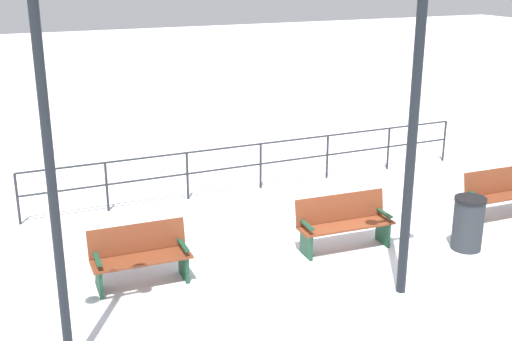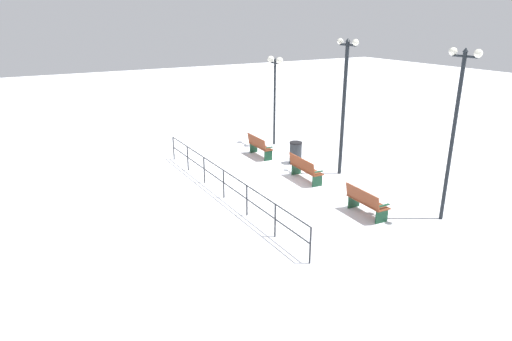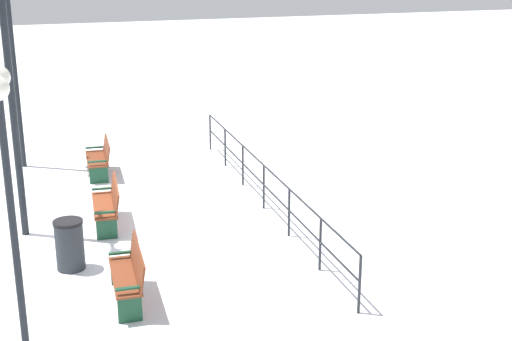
{
  "view_description": "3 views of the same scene",
  "coord_description": "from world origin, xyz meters",
  "px_view_note": "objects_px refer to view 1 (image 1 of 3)",
  "views": [
    {
      "loc": [
        8.81,
        -5.64,
        4.78
      ],
      "look_at": [
        -1.86,
        -0.84,
        1.0
      ],
      "focal_mm": 45.37,
      "sensor_mm": 36.0,
      "label": 1
    },
    {
      "loc": [
        -9.67,
        -13.14,
        6.04
      ],
      "look_at": [
        -2.32,
        -0.25,
        0.88
      ],
      "focal_mm": 31.36,
      "sensor_mm": 36.0,
      "label": 2
    },
    {
      "loc": [
        1.24,
        14.64,
        5.81
      ],
      "look_at": [
        -2.88,
        1.33,
        1.36
      ],
      "focal_mm": 50.89,
      "sensor_mm": 36.0,
      "label": 3
    }
  ],
  "objects_px": {
    "bench_second": "(344,222)",
    "lamppost_near": "(43,101)",
    "lamppost_middle": "(417,80)",
    "trash_bin": "(468,223)",
    "bench_third": "(501,193)",
    "bench_nearest": "(140,255)"
  },
  "relations": [
    {
      "from": "bench_third",
      "to": "trash_bin",
      "type": "bearing_deg",
      "value": -59.31
    },
    {
      "from": "bench_second",
      "to": "lamppost_near",
      "type": "height_order",
      "value": "lamppost_near"
    },
    {
      "from": "bench_second",
      "to": "lamppost_near",
      "type": "bearing_deg",
      "value": -67.64
    },
    {
      "from": "lamppost_middle",
      "to": "lamppost_near",
      "type": "bearing_deg",
      "value": -90.0
    },
    {
      "from": "lamppost_middle",
      "to": "trash_bin",
      "type": "distance_m",
      "value": 3.48
    },
    {
      "from": "bench_second",
      "to": "trash_bin",
      "type": "xyz_separation_m",
      "value": [
        0.91,
        1.94,
        -0.02
      ]
    },
    {
      "from": "bench_third",
      "to": "trash_bin",
      "type": "relative_size",
      "value": 1.7
    },
    {
      "from": "bench_third",
      "to": "lamppost_near",
      "type": "bearing_deg",
      "value": -76.81
    },
    {
      "from": "bench_second",
      "to": "lamppost_near",
      "type": "xyz_separation_m",
      "value": [
        1.71,
        -4.94,
        2.87
      ]
    },
    {
      "from": "bench_second",
      "to": "bench_third",
      "type": "bearing_deg",
      "value": 92.7
    },
    {
      "from": "bench_nearest",
      "to": "bench_second",
      "type": "distance_m",
      "value": 3.56
    },
    {
      "from": "bench_second",
      "to": "trash_bin",
      "type": "height_order",
      "value": "trash_bin"
    },
    {
      "from": "bench_nearest",
      "to": "trash_bin",
      "type": "bearing_deg",
      "value": 81.02
    },
    {
      "from": "bench_second",
      "to": "lamppost_middle",
      "type": "relative_size",
      "value": 0.33
    },
    {
      "from": "bench_third",
      "to": "lamppost_near",
      "type": "xyz_separation_m",
      "value": [
        1.68,
        -8.48,
        2.86
      ]
    },
    {
      "from": "bench_second",
      "to": "lamppost_middle",
      "type": "xyz_separation_m",
      "value": [
        1.71,
        -0.02,
        2.74
      ]
    },
    {
      "from": "bench_nearest",
      "to": "bench_second",
      "type": "height_order",
      "value": "bench_second"
    },
    {
      "from": "lamppost_middle",
      "to": "bench_third",
      "type": "bearing_deg",
      "value": 115.18
    },
    {
      "from": "bench_nearest",
      "to": "lamppost_middle",
      "type": "bearing_deg",
      "value": 64.06
    },
    {
      "from": "bench_third",
      "to": "trash_bin",
      "type": "height_order",
      "value": "bench_third"
    },
    {
      "from": "bench_second",
      "to": "trash_bin",
      "type": "distance_m",
      "value": 2.15
    },
    {
      "from": "bench_second",
      "to": "lamppost_near",
      "type": "relative_size",
      "value": 0.33
    }
  ]
}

